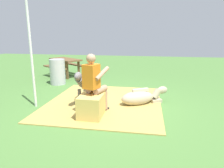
% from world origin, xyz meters
% --- Properties ---
extents(ground_plane, '(24.00, 24.00, 0.00)m').
position_xyz_m(ground_plane, '(0.00, 0.00, 0.00)').
color(ground_plane, '#4C7A38').
extents(hay_patch, '(3.23, 2.92, 0.02)m').
position_xyz_m(hay_patch, '(0.21, 0.15, 0.01)').
color(hay_patch, tan).
rests_on(hay_patch, ground).
extents(hay_bale, '(0.66, 0.50, 0.50)m').
position_xyz_m(hay_bale, '(-0.77, 0.23, 0.25)').
color(hay_bale, tan).
rests_on(hay_bale, ground).
extents(person_seated, '(0.72, 0.55, 1.38)m').
position_xyz_m(person_seated, '(-0.61, 0.20, 0.77)').
color(person_seated, tan).
rests_on(person_seated, ground).
extents(pony_standing, '(1.35, 0.36, 0.92)m').
position_xyz_m(pony_standing, '(0.22, 0.69, 0.55)').
color(pony_standing, slate).
rests_on(pony_standing, ground).
extents(pony_lying, '(0.91, 1.29, 0.42)m').
position_xyz_m(pony_lying, '(0.24, -0.80, 0.19)').
color(pony_lying, tan).
rests_on(pony_lying, ground).
extents(water_barrel, '(0.54, 0.54, 0.90)m').
position_xyz_m(water_barrel, '(1.94, 2.25, 0.45)').
color(water_barrel, '#B2B2B7').
rests_on(water_barrel, ground).
extents(tent_pole_left, '(0.06, 0.06, 2.54)m').
position_xyz_m(tent_pole_left, '(-0.37, 1.80, 1.27)').
color(tent_pole_left, silver).
rests_on(tent_pole_left, ground).
extents(picnic_bench, '(1.93, 1.98, 0.75)m').
position_xyz_m(picnic_bench, '(3.32, 2.51, 0.58)').
color(picnic_bench, brown).
rests_on(picnic_bench, ground).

